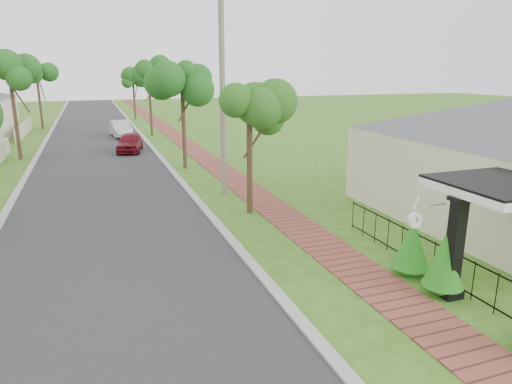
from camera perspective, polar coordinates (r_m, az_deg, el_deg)
ground at (r=10.83m, az=0.39°, el=-14.40°), size 160.00×160.00×0.00m
road at (r=29.33m, az=-19.04°, el=3.75°), size 7.00×120.00×0.02m
kerb_right at (r=29.59m, az=-11.97°, el=4.34°), size 0.30×120.00×0.10m
kerb_left at (r=29.53m, az=-26.13°, el=3.10°), size 0.30×120.00×0.10m
sidewalk at (r=30.05m, az=-7.05°, el=4.71°), size 1.50×120.00×0.03m
porch_post at (r=11.85m, az=23.50°, el=-7.05°), size 0.48×0.48×2.52m
picket_fence at (r=12.96m, az=21.37°, el=-7.75°), size 0.03×8.02×1.00m
street_trees at (r=35.70m, az=-19.75°, el=12.91°), size 10.70×37.65×5.89m
hedge_row at (r=11.64m, az=24.22°, el=-8.79°), size 0.88×4.66×2.18m
parked_car_red at (r=31.77m, az=-15.50°, el=5.99°), size 2.19×3.93×1.26m
parked_car_white at (r=39.25m, az=-16.56°, el=7.58°), size 1.74×4.06×1.30m
near_tree at (r=16.84m, az=-0.83°, el=9.59°), size 1.83×1.83×4.70m
utility_pole at (r=19.60m, az=-4.22°, el=12.74°), size 1.20×0.24×8.99m
station_clock at (r=11.32m, az=19.43°, el=-3.20°), size 1.04×0.13×0.54m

